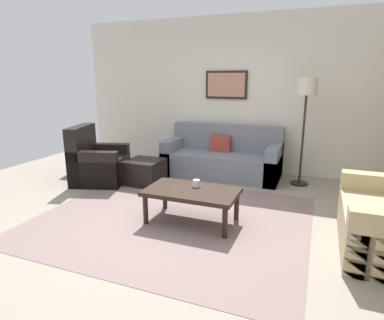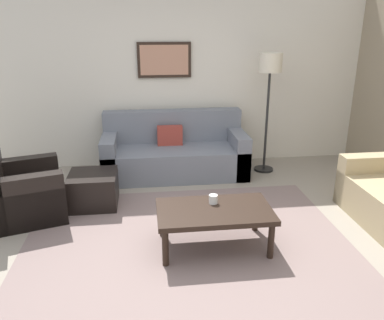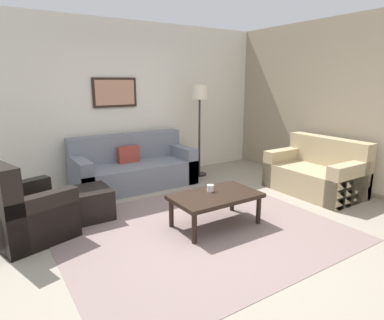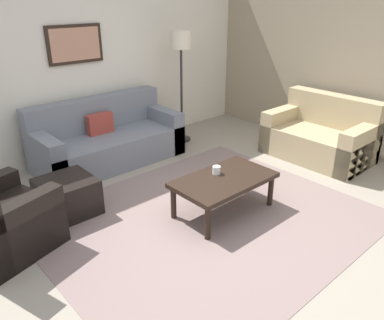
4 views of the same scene
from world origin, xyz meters
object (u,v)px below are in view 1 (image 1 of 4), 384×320
object	(u,v)px
coffee_table	(192,194)
couch_main	(223,158)
ottoman	(145,172)
framed_artwork	(226,85)
cup	(196,183)
armchair_leather	(96,164)
lamp_standing	(306,98)

from	to	relation	value
coffee_table	couch_main	bearing A→B (deg)	96.04
couch_main	ottoman	world-z (taller)	couch_main
couch_main	framed_artwork	size ratio (longest dim) A/B	2.60
cup	framed_artwork	size ratio (longest dim) A/B	0.11
couch_main	framed_artwork	bearing A→B (deg)	102.62
couch_main	armchair_leather	world-z (taller)	armchair_leather
armchair_leather	cup	world-z (taller)	armchair_leather
coffee_table	lamp_standing	distance (m)	2.52
ottoman	framed_artwork	size ratio (longest dim) A/B	0.72
cup	couch_main	bearing A→B (deg)	96.71
armchair_leather	lamp_standing	bearing A→B (deg)	19.58
armchair_leather	ottoman	xyz separation A→B (m)	(0.79, 0.24, -0.11)
ottoman	framed_artwork	world-z (taller)	framed_artwork
ottoman	lamp_standing	xyz separation A→B (m)	(2.39, 0.90, 1.21)
coffee_table	lamp_standing	size ratio (longest dim) A/B	0.64
armchair_leather	lamp_standing	world-z (taller)	lamp_standing
couch_main	cup	distance (m)	1.99
lamp_standing	ottoman	bearing A→B (deg)	-159.45
ottoman	coffee_table	size ratio (longest dim) A/B	0.51
coffee_table	lamp_standing	world-z (taller)	lamp_standing
coffee_table	framed_artwork	size ratio (longest dim) A/B	1.41
armchair_leather	framed_artwork	size ratio (longest dim) A/B	1.28
cup	framed_artwork	world-z (taller)	framed_artwork
ottoman	framed_artwork	bearing A→B (deg)	55.54
couch_main	coffee_table	world-z (taller)	couch_main
lamp_standing	armchair_leather	bearing A→B (deg)	-160.42
armchair_leather	ottoman	size ratio (longest dim) A/B	1.78
framed_artwork	armchair_leather	bearing A→B (deg)	-136.99
coffee_table	cup	distance (m)	0.16
couch_main	coffee_table	xyz separation A→B (m)	(0.22, -2.09, 0.06)
couch_main	framed_artwork	world-z (taller)	framed_artwork
couch_main	armchair_leather	xyz separation A→B (m)	(-1.85, -1.23, 0.01)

